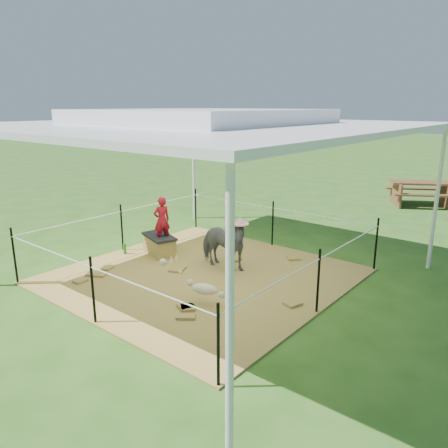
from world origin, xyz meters
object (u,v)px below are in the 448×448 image
Objects in this scene: foal at (205,287)px; woman at (162,215)px; straw_bale at (159,246)px; green_bottle at (125,249)px; pony at (222,244)px; picnic_table_near at (420,194)px.

woman is at bearing 136.37° from foal.
woman reaches higher than foal.
straw_bale is at bearing -71.34° from woman.
pony is at bearing 16.69° from green_bottle.
straw_bale is 2.55m from foal.
straw_bale is at bearing 95.23° from pony.
woman reaches higher than straw_bale.
green_bottle is 9.21m from picnic_table_near.
woman reaches higher than green_bottle.
pony is at bearing 115.51° from woman.
woman is at bearing 95.67° from pony.
pony is (1.42, 0.17, -0.35)m from woman.
green_bottle is (-0.65, -0.45, -0.71)m from woman.
woman is 0.54× the size of picnic_table_near.
foal is at bearing -124.08° from picnic_table_near.
foal reaches higher than green_bottle.
picnic_table_near is (0.45, 9.31, 0.06)m from foal.
foal is 9.32m from picnic_table_near.
picnic_table_near reaches higher than foal.
straw_bale is 0.66m from woman.
woman is 1.07m from green_bottle.
picnic_table_near reaches higher than straw_bale.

